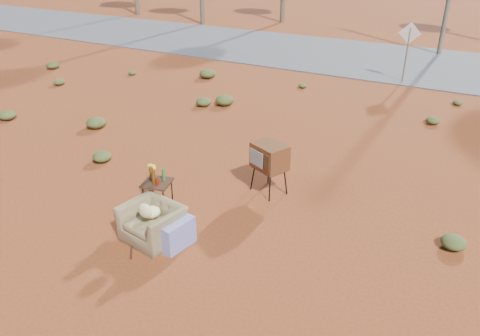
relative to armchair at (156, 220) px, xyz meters
The scene contains 8 objects.
ground 0.71m from the armchair, 65.82° to the left, with size 140.00×140.00×0.00m, color maroon.
highway 15.54m from the armchair, 89.12° to the left, with size 140.00×7.00×0.04m, color #565659.
armchair is the anchor object (origin of this frame).
tv_unit 2.78m from the armchair, 68.71° to the left, with size 0.85×0.78×1.12m.
side_table 0.95m from the armchair, 126.62° to the left, with size 0.63×0.63×1.04m.
rusty_bar 0.64m from the armchair, 167.12° to the right, with size 0.04×0.04×1.48m, color #451C12.
road_sign 12.70m from the armchair, 82.10° to the left, with size 0.78×0.06×2.19m.
scrub_patch 4.98m from the armchair, 96.77° to the left, with size 17.49×8.07×0.33m.
Camera 1 is at (4.49, -5.96, 4.99)m, focal length 35.00 mm.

